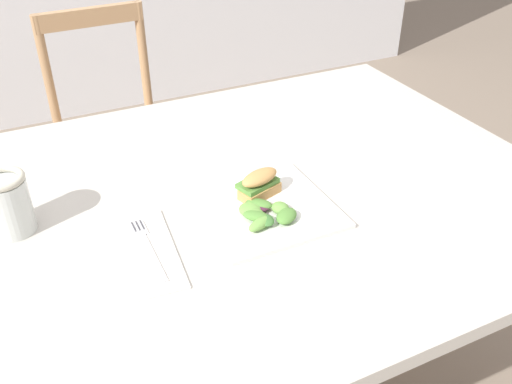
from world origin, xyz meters
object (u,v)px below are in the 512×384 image
(chair_wooden_far, at_px, (117,138))
(fork_on_napkin, at_px, (147,244))
(mason_jar_iced_tea, at_px, (8,207))
(dining_table, at_px, (246,233))
(sandwich_half_front, at_px, (259,184))
(plate_lunch, at_px, (265,208))

(chair_wooden_far, height_order, fork_on_napkin, chair_wooden_far)
(mason_jar_iced_tea, bearing_deg, dining_table, -8.49)
(dining_table, distance_m, fork_on_napkin, 0.28)
(fork_on_napkin, distance_m, mason_jar_iced_tea, 0.27)
(chair_wooden_far, xyz_separation_m, sandwich_half_front, (0.09, -0.96, 0.33))
(mason_jar_iced_tea, bearing_deg, sandwich_half_front, -13.38)
(plate_lunch, xyz_separation_m, fork_on_napkin, (-0.24, -0.01, 0.00))
(plate_lunch, distance_m, mason_jar_iced_tea, 0.48)
(dining_table, height_order, plate_lunch, plate_lunch)
(dining_table, distance_m, plate_lunch, 0.14)
(chair_wooden_far, relative_size, mason_jar_iced_tea, 7.31)
(plate_lunch, bearing_deg, mason_jar_iced_tea, 161.79)
(mason_jar_iced_tea, bearing_deg, fork_on_napkin, -37.08)
(chair_wooden_far, bearing_deg, sandwich_half_front, -84.51)
(plate_lunch, xyz_separation_m, sandwich_half_front, (0.01, 0.04, 0.03))
(plate_lunch, bearing_deg, sandwich_half_front, 79.80)
(fork_on_napkin, height_order, mason_jar_iced_tea, mason_jar_iced_tea)
(plate_lunch, distance_m, sandwich_half_front, 0.05)
(dining_table, bearing_deg, mason_jar_iced_tea, 171.51)
(sandwich_half_front, distance_m, fork_on_napkin, 0.26)
(fork_on_napkin, bearing_deg, dining_table, 20.76)
(dining_table, height_order, sandwich_half_front, sandwich_half_front)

